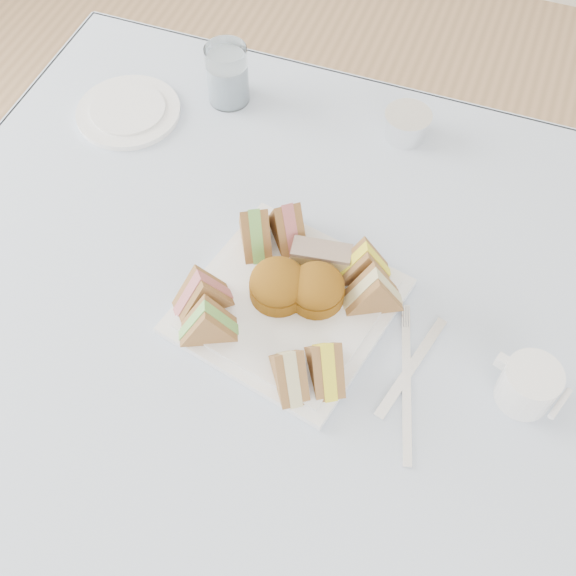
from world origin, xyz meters
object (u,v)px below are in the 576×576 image
(water_glass, at_px, (227,74))
(creamer_jug, at_px, (528,385))
(serving_plate, at_px, (288,306))
(table, at_px, (253,421))

(water_glass, distance_m, creamer_jug, 0.68)
(serving_plate, bearing_deg, table, -143.67)
(creamer_jug, bearing_deg, table, -159.39)
(table, height_order, water_glass, water_glass)
(table, bearing_deg, water_glass, 115.25)
(table, relative_size, serving_plate, 3.49)
(serving_plate, bearing_deg, creamer_jug, 8.74)
(table, relative_size, water_glass, 8.90)
(water_glass, bearing_deg, table, -64.75)
(serving_plate, xyz_separation_m, water_glass, (-0.24, 0.36, 0.04))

